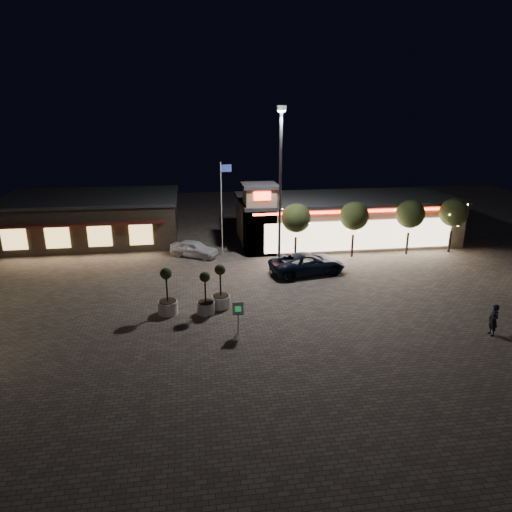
{
  "coord_description": "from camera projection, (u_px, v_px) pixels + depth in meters",
  "views": [
    {
      "loc": [
        -4.69,
        -24.83,
        12.12
      ],
      "look_at": [
        -0.1,
        6.0,
        2.07
      ],
      "focal_mm": 32.0,
      "sensor_mm": 36.0,
      "label": 1
    }
  ],
  "objects": [
    {
      "name": "planter_left",
      "position": [
        168.0,
        300.0,
        28.09
      ],
      "size": [
        1.22,
        1.22,
        3.01
      ],
      "color": "silver",
      "rests_on": "ground"
    },
    {
      "name": "restaurant_building",
      "position": [
        92.0,
        218.0,
        43.93
      ],
      "size": [
        16.4,
        11.0,
        4.3
      ],
      "color": "#382D23",
      "rests_on": "ground"
    },
    {
      "name": "string_tree_a",
      "position": [
        296.0,
        218.0,
        37.57
      ],
      "size": [
        2.42,
        2.42,
        4.79
      ],
      "color": "#332319",
      "rests_on": "ground"
    },
    {
      "name": "floodlight_pole",
      "position": [
        280.0,
        182.0,
        33.41
      ],
      "size": [
        0.6,
        0.4,
        12.38
      ],
      "color": "gray",
      "rests_on": "ground"
    },
    {
      "name": "pedestrian",
      "position": [
        493.0,
        320.0,
        25.41
      ],
      "size": [
        0.46,
        0.68,
        1.84
      ],
      "primitive_type": "imported",
      "rotation": [
        0.0,
        0.0,
        -1.6
      ],
      "color": "black",
      "rests_on": "ground"
    },
    {
      "name": "planter_mid",
      "position": [
        206.0,
        301.0,
        28.15
      ],
      "size": [
        1.12,
        1.12,
        2.75
      ],
      "color": "silver",
      "rests_on": "ground"
    },
    {
      "name": "white_sedan",
      "position": [
        194.0,
        249.0,
        39.12
      ],
      "size": [
        4.48,
        3.53,
        1.43
      ],
      "primitive_type": "imported",
      "rotation": [
        0.0,
        0.0,
        1.06
      ],
      "color": "white",
      "rests_on": "ground"
    },
    {
      "name": "retail_building",
      "position": [
        341.0,
        219.0,
        43.29
      ],
      "size": [
        20.4,
        8.4,
        6.1
      ],
      "color": "gray",
      "rests_on": "ground"
    },
    {
      "name": "flagpole",
      "position": [
        223.0,
        201.0,
        38.26
      ],
      "size": [
        0.95,
        0.1,
        8.0
      ],
      "color": "white",
      "rests_on": "ground"
    },
    {
      "name": "ground",
      "position": [
        272.0,
        318.0,
        27.75
      ],
      "size": [
        90.0,
        90.0,
        0.0
      ],
      "primitive_type": "plane",
      "color": "#6A6056",
      "rests_on": "ground"
    },
    {
      "name": "string_tree_b",
      "position": [
        354.0,
        216.0,
        38.27
      ],
      "size": [
        2.42,
        2.42,
        4.79
      ],
      "color": "#332319",
      "rests_on": "ground"
    },
    {
      "name": "string_tree_d",
      "position": [
        454.0,
        213.0,
        39.53
      ],
      "size": [
        2.42,
        2.42,
        4.79
      ],
      "color": "#332319",
      "rests_on": "ground"
    },
    {
      "name": "string_tree_c",
      "position": [
        410.0,
        214.0,
        38.97
      ],
      "size": [
        2.42,
        2.42,
        4.79
      ],
      "color": "#332319",
      "rests_on": "ground"
    },
    {
      "name": "valet_sign",
      "position": [
        238.0,
        311.0,
        25.59
      ],
      "size": [
        0.62,
        0.14,
        1.87
      ],
      "color": "gray",
      "rests_on": "ground"
    },
    {
      "name": "planter_right",
      "position": [
        221.0,
        294.0,
        28.99
      ],
      "size": [
        1.19,
        1.19,
        2.92
      ],
      "color": "silver",
      "rests_on": "ground"
    },
    {
      "name": "pickup_truck",
      "position": [
        307.0,
        263.0,
        35.07
      ],
      "size": [
        6.25,
        3.69,
        1.63
      ],
      "primitive_type": "imported",
      "rotation": [
        0.0,
        0.0,
        1.75
      ],
      "color": "black",
      "rests_on": "ground"
    }
  ]
}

